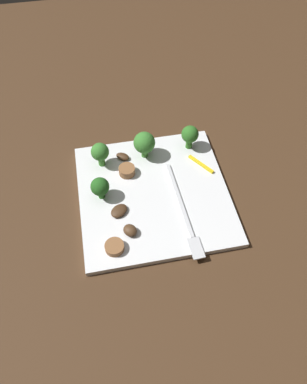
# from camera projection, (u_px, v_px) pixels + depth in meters

# --- Properties ---
(ground_plane) EXTENTS (1.40, 1.40, 0.00)m
(ground_plane) POSITION_uv_depth(u_px,v_px,m) (154.00, 196.00, 0.59)
(ground_plane) COLOR #422B19
(plate) EXTENTS (0.24, 0.24, 0.01)m
(plate) POSITION_uv_depth(u_px,v_px,m) (154.00, 194.00, 0.58)
(plate) COLOR white
(plate) RESTS_ON ground_plane
(fork) EXTENTS (0.18, 0.02, 0.00)m
(fork) POSITION_uv_depth(u_px,v_px,m) (185.00, 215.00, 0.55)
(fork) COLOR silver
(fork) RESTS_ON plate
(broccoli_floret_0) EXTENTS (0.03, 0.03, 0.05)m
(broccoli_floret_0) POSITION_uv_depth(u_px,v_px,m) (100.00, 153.00, 0.59)
(broccoli_floret_0) COLOR #408630
(broccoli_floret_0) RESTS_ON plate
(broccoli_floret_1) EXTENTS (0.03, 0.03, 0.05)m
(broccoli_floret_1) POSITION_uv_depth(u_px,v_px,m) (190.00, 135.00, 0.61)
(broccoli_floret_1) COLOR #347525
(broccoli_floret_1) RESTS_ON plate
(broccoli_floret_2) EXTENTS (0.04, 0.04, 0.05)m
(broccoli_floret_2) POSITION_uv_depth(u_px,v_px,m) (146.00, 143.00, 0.60)
(broccoli_floret_2) COLOR #408630
(broccoli_floret_2) RESTS_ON plate
(broccoli_floret_3) EXTENTS (0.03, 0.03, 0.04)m
(broccoli_floret_3) POSITION_uv_depth(u_px,v_px,m) (100.00, 187.00, 0.55)
(broccoli_floret_3) COLOR #296420
(broccoli_floret_3) RESTS_ON plate
(sausage_slice_0) EXTENTS (0.04, 0.04, 0.01)m
(sausage_slice_0) POSITION_uv_depth(u_px,v_px,m) (127.00, 171.00, 0.60)
(sausage_slice_0) COLOR brown
(sausage_slice_0) RESTS_ON plate
(sausage_slice_1) EXTENTS (0.03, 0.03, 0.01)m
(sausage_slice_1) POSITION_uv_depth(u_px,v_px,m) (115.00, 247.00, 0.52)
(sausage_slice_1) COLOR brown
(sausage_slice_1) RESTS_ON plate
(mushroom_0) EXTENTS (0.03, 0.03, 0.01)m
(mushroom_0) POSITION_uv_depth(u_px,v_px,m) (123.00, 156.00, 0.62)
(mushroom_0) COLOR #422B19
(mushroom_0) RESTS_ON plate
(mushroom_2) EXTENTS (0.03, 0.04, 0.01)m
(mushroom_2) POSITION_uv_depth(u_px,v_px,m) (119.00, 211.00, 0.55)
(mushroom_2) COLOR #422B19
(mushroom_2) RESTS_ON plate
(mushroom_3) EXTENTS (0.03, 0.03, 0.01)m
(mushroom_3) POSITION_uv_depth(u_px,v_px,m) (130.00, 230.00, 0.53)
(mushroom_3) COLOR #4C331E
(mushroom_3) RESTS_ON plate
(pepper_strip_1) EXTENTS (0.05, 0.03, 0.00)m
(pepper_strip_1) POSITION_uv_depth(u_px,v_px,m) (201.00, 164.00, 0.61)
(pepper_strip_1) COLOR yellow
(pepper_strip_1) RESTS_ON plate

